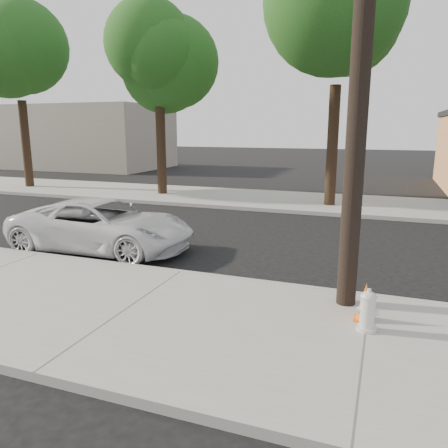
% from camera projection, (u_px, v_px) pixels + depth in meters
% --- Properties ---
extents(ground, '(120.00, 120.00, 0.00)m').
position_uv_depth(ground, '(216.00, 252.00, 11.66)').
color(ground, black).
rests_on(ground, ground).
extents(near_sidewalk, '(90.00, 4.40, 0.15)m').
position_uv_depth(near_sidewalk, '(127.00, 312.00, 7.71)').
color(near_sidewalk, gray).
rests_on(near_sidewalk, ground).
extents(far_sidewalk, '(90.00, 5.00, 0.15)m').
position_uv_depth(far_sidewalk, '(285.00, 201.00, 19.42)').
color(far_sidewalk, gray).
rests_on(far_sidewalk, ground).
extents(curb_near, '(90.00, 0.12, 0.16)m').
position_uv_depth(curb_near, '(181.00, 274.00, 9.72)').
color(curb_near, '#9E9B93').
rests_on(curb_near, ground).
extents(building_far, '(14.00, 8.00, 5.00)m').
position_uv_depth(building_far, '(80.00, 137.00, 36.22)').
color(building_far, gray).
rests_on(building_far, ground).
extents(utility_pole, '(1.40, 0.34, 9.00)m').
position_uv_depth(utility_pole, '(363.00, 36.00, 6.95)').
color(utility_pole, black).
rests_on(utility_pole, near_sidewalk).
extents(tree_a, '(4.65, 4.50, 9.00)m').
position_uv_depth(tree_a, '(19.00, 62.00, 22.12)').
color(tree_a, black).
rests_on(tree_a, far_sidewalk).
extents(tree_b, '(4.34, 4.20, 8.45)m').
position_uv_depth(tree_b, '(161.00, 62.00, 19.68)').
color(tree_b, black).
rests_on(tree_b, far_sidewalk).
extents(tree_c, '(4.96, 4.80, 9.55)m').
position_uv_depth(tree_c, '(344.00, 28.00, 16.40)').
color(tree_c, black).
rests_on(tree_c, far_sidewalk).
extents(police_cruiser, '(5.06, 2.48, 1.38)m').
position_uv_depth(police_cruiser, '(102.00, 225.00, 11.76)').
color(police_cruiser, silver).
rests_on(police_cruiser, ground).
extents(fire_hydrant, '(0.33, 0.31, 0.64)m').
position_uv_depth(fire_hydrant, '(368.00, 312.00, 6.80)').
color(fire_hydrant, silver).
rests_on(fire_hydrant, near_sidewalk).
extents(traffic_cone, '(0.34, 0.34, 0.63)m').
position_uv_depth(traffic_cone, '(365.00, 302.00, 7.18)').
color(traffic_cone, orange).
rests_on(traffic_cone, near_sidewalk).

